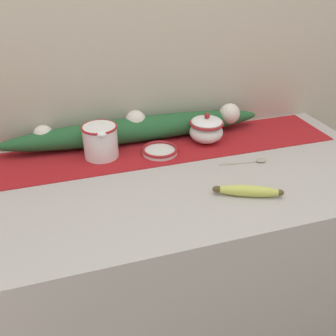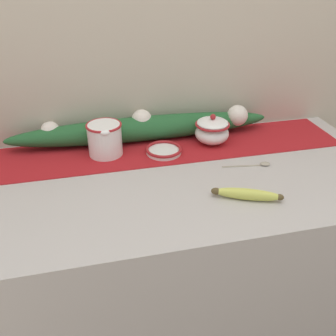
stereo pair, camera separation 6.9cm
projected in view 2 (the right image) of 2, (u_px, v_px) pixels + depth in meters
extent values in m
cube|color=#B7B2AD|center=(160.00, 279.00, 1.37)|extent=(1.52, 0.65, 0.87)
cube|color=#B7AD99|center=(136.00, 44.00, 1.28)|extent=(2.32, 0.04, 2.40)
cube|color=#A8191E|center=(147.00, 150.00, 1.31)|extent=(1.40, 0.25, 0.00)
cylinder|color=white|center=(105.00, 139.00, 1.26)|extent=(0.11, 0.11, 0.11)
torus|color=#A31E23|center=(104.00, 125.00, 1.23)|extent=(0.12, 0.12, 0.01)
torus|color=white|center=(103.00, 129.00, 1.31)|extent=(0.06, 0.01, 0.06)
ellipsoid|color=white|center=(105.00, 133.00, 1.19)|extent=(0.03, 0.03, 0.02)
ellipsoid|color=white|center=(212.00, 133.00, 1.34)|extent=(0.12, 0.12, 0.07)
torus|color=#A31E23|center=(212.00, 124.00, 1.32)|extent=(0.12, 0.12, 0.01)
ellipsoid|color=white|center=(213.00, 123.00, 1.32)|extent=(0.11, 0.11, 0.03)
sphere|color=#A31E23|center=(213.00, 117.00, 1.31)|extent=(0.02, 0.02, 0.02)
cylinder|color=white|center=(164.00, 152.00, 1.29)|extent=(0.12, 0.12, 0.01)
torus|color=#A31E23|center=(164.00, 149.00, 1.28)|extent=(0.13, 0.13, 0.01)
ellipsoid|color=#CCD156|center=(248.00, 194.00, 1.05)|extent=(0.19, 0.10, 0.03)
ellipsoid|color=brown|center=(216.00, 191.00, 1.06)|extent=(0.03, 0.03, 0.02)
ellipsoid|color=brown|center=(280.00, 197.00, 1.03)|extent=(0.03, 0.03, 0.02)
cube|color=#A89E89|center=(241.00, 166.00, 1.21)|extent=(0.13, 0.02, 0.00)
ellipsoid|color=#A89E89|center=(265.00, 164.00, 1.22)|extent=(0.04, 0.03, 0.01)
ellipsoid|color=#235B2D|center=(143.00, 129.00, 1.36)|extent=(0.96, 0.10, 0.09)
sphere|color=silver|center=(50.00, 131.00, 1.30)|extent=(0.07, 0.07, 0.07)
sphere|color=silver|center=(97.00, 128.00, 1.30)|extent=(0.06, 0.06, 0.06)
sphere|color=silver|center=(142.00, 120.00, 1.35)|extent=(0.08, 0.08, 0.08)
sphere|color=silver|center=(183.00, 122.00, 1.38)|extent=(0.05, 0.05, 0.05)
sphere|color=silver|center=(237.00, 115.00, 1.41)|extent=(0.08, 0.08, 0.08)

